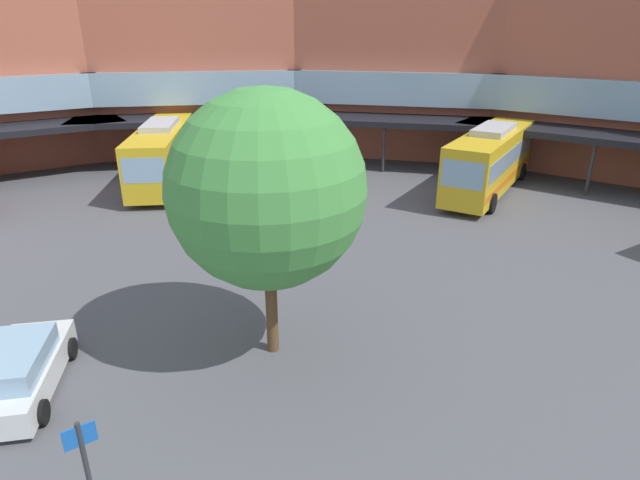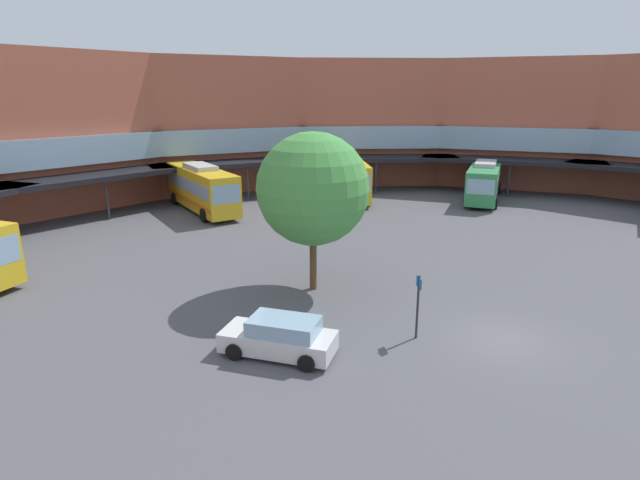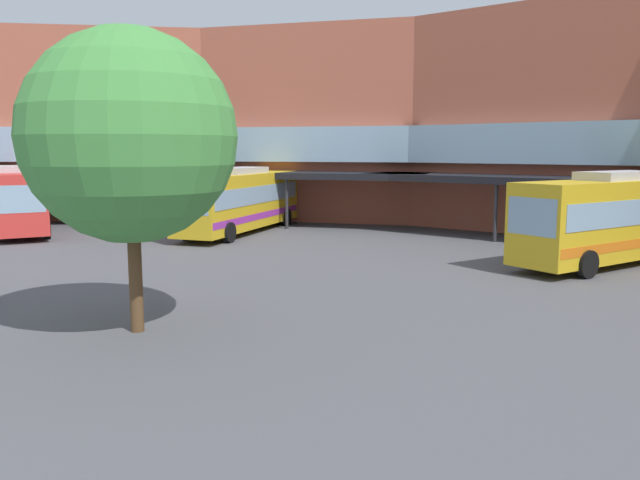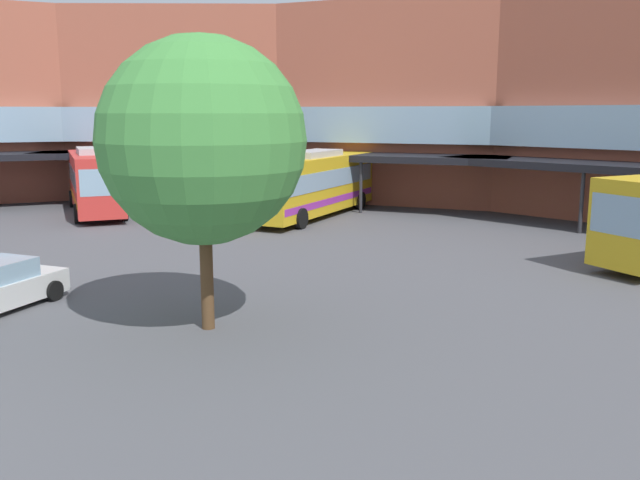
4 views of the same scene
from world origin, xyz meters
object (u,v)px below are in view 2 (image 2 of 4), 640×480
Objects in this scene: bus_1 at (484,181)px; parked_car at (280,337)px; plaza_tree at (313,189)px; stop_sign_post at (418,301)px; bus_6 at (349,178)px; bus_3 at (202,188)px.

parked_car is at bearing -9.19° from bus_1.
plaza_tree is 2.93× the size of stop_sign_post.
bus_6 is at bearing 42.83° from stop_sign_post.
bus_6 is 1.92× the size of parked_car.
parked_car is at bearing -12.60° from bus_6.
bus_3 is at bearing -54.31° from parked_car.
bus_3 reaches higher than stop_sign_post.
bus_6 is at bearing 81.06° from bus_3.
bus_3 is 27.53m from stop_sign_post.
bus_3 is 1.43× the size of plaza_tree.
parked_car is at bearing -13.01° from bus_3.
plaza_tree is (6.09, 3.61, 4.50)m from parked_car.
bus_6 is 23.92m from plaza_tree.
plaza_tree is (-19.92, -12.85, 3.23)m from bus_6.
bus_6 is at bearing 32.83° from plaza_tree.
stop_sign_post is at bearing -1.42° from bus_1.
bus_6 is (12.43, -6.27, -0.01)m from bus_3.
stop_sign_post is at bearing -101.59° from plaza_tree.
bus_1 reaches higher than parked_car.
bus_3 is at bearing -71.72° from bus_6.
bus_6 reaches higher than stop_sign_post.
bus_1 is 1.39× the size of plaza_tree.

